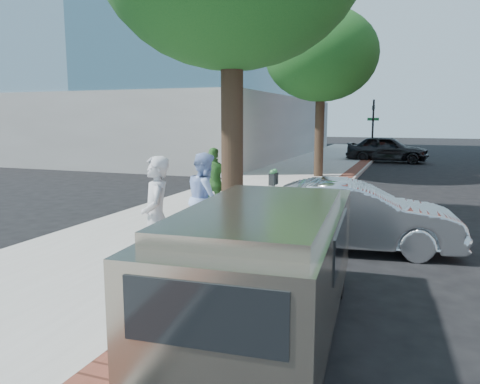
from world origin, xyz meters
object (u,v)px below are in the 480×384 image
at_px(person_green, 214,184).
at_px(bg_car, 387,149).
at_px(person_officer, 205,198).
at_px(parking_meter, 273,189).
at_px(van, 269,258).
at_px(person_gray, 156,218).
at_px(sedan_silver, 351,216).

relative_size(person_green, bg_car, 0.38).
height_order(person_officer, bg_car, person_officer).
xyz_separation_m(parking_meter, person_green, (-1.93, 1.35, -0.16)).
relative_size(person_green, van, 0.39).
xyz_separation_m(person_officer, bg_car, (2.31, 21.38, -0.26)).
bearing_deg(person_officer, person_green, -8.38).
relative_size(person_gray, bg_car, 0.41).
relative_size(person_gray, person_officer, 1.05).
xyz_separation_m(sedan_silver, bg_car, (-0.44, 20.29, 0.11)).
relative_size(bg_car, van, 1.03).
bearing_deg(person_officer, bg_car, -33.70).
relative_size(parking_meter, sedan_silver, 0.35).
xyz_separation_m(person_officer, person_green, (-0.74, 2.14, -0.02)).
distance_m(person_officer, bg_car, 21.51).
height_order(person_officer, sedan_silver, person_officer).
xyz_separation_m(person_green, sedan_silver, (3.50, -1.05, -0.35)).
bearing_deg(person_gray, bg_car, 143.60).
bearing_deg(bg_car, person_green, 174.07).
distance_m(parking_meter, person_gray, 3.16).
distance_m(parking_meter, person_green, 2.36).
bearing_deg(person_green, sedan_silver, 156.55).
distance_m(sedan_silver, bg_car, 20.29).
xyz_separation_m(parking_meter, van, (1.06, -3.76, -0.29)).
distance_m(person_gray, van, 2.22).
bearing_deg(sedan_silver, bg_car, -6.62).
height_order(parking_meter, person_gray, person_gray).
bearing_deg(person_gray, sedan_silver, 110.73).
relative_size(person_officer, person_green, 1.03).
xyz_separation_m(person_gray, van, (2.08, -0.76, -0.21)).
bearing_deg(person_officer, parking_meter, -83.91).
bearing_deg(person_gray, van, 38.60).
distance_m(person_green, sedan_silver, 3.67).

